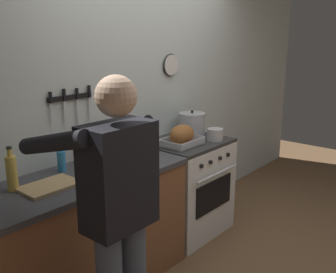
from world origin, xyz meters
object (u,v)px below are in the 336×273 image
object	(u,v)px
stove	(186,186)
cutting_board	(50,186)
roasting_pan	(182,136)
bottle_dish_soap	(61,161)
bottle_vinegar	(121,141)
bottle_soy_sauce	(97,152)
stock_pot	(192,124)
bottle_cooking_oil	(12,172)
saucepan	(215,135)
person_cook	(117,209)
bottle_hot_sauce	(87,153)

from	to	relation	value
stove	cutting_board	xyz separation A→B (m)	(-1.47, -0.02, 0.46)
roasting_pan	bottle_dish_soap	world-z (taller)	bottle_dish_soap
bottle_vinegar	bottle_soy_sauce	bearing A→B (deg)	-166.93
stove	stock_pot	world-z (taller)	stock_pot
bottle_cooking_oil	bottle_vinegar	size ratio (longest dim) A/B	1.15
stock_pot	bottle_dish_soap	xyz separation A→B (m)	(-1.46, 0.06, -0.03)
saucepan	bottle_vinegar	xyz separation A→B (m)	(-0.84, 0.36, 0.05)
cutting_board	bottle_vinegar	xyz separation A→B (m)	(0.80, 0.20, 0.09)
person_cook	bottle_soy_sauce	xyz separation A→B (m)	(0.52, 0.78, 0.04)
bottle_cooking_oil	roasting_pan	bearing A→B (deg)	-6.51
stock_pot	bottle_cooking_oil	xyz separation A→B (m)	(-1.87, -0.01, 0.01)
bottle_soy_sauce	bottle_hot_sauce	distance (m)	0.08
roasting_pan	cutting_board	size ratio (longest dim) A/B	0.98
person_cook	cutting_board	distance (m)	0.65
roasting_pan	bottle_vinegar	bearing A→B (deg)	155.19
stove	bottle_vinegar	bearing A→B (deg)	165.24
stove	bottle_vinegar	xyz separation A→B (m)	(-0.66, 0.17, 0.55)
stove	roasting_pan	size ratio (longest dim) A/B	2.56
stove	roasting_pan	xyz separation A→B (m)	(-0.15, -0.06, 0.54)
person_cook	bottle_cooking_oil	distance (m)	0.80
roasting_pan	bottle_soy_sauce	world-z (taller)	bottle_soy_sauce
stock_pot	bottle_vinegar	size ratio (longest dim) A/B	1.05
person_cook	bottle_vinegar	size ratio (longest dim) A/B	6.69
person_cook	cutting_board	size ratio (longest dim) A/B	4.61
bottle_soy_sauce	bottle_hot_sauce	bearing A→B (deg)	132.53
person_cook	bottle_dish_soap	bearing A→B (deg)	-7.99
bottle_cooking_oil	stove	bearing A→B (deg)	-3.80
saucepan	bottle_vinegar	distance (m)	0.92
person_cook	bottle_cooking_oil	size ratio (longest dim) A/B	5.83
bottle_vinegar	bottle_hot_sauce	world-z (taller)	bottle_vinegar
bottle_dish_soap	bottle_vinegar	distance (m)	0.57
stock_pot	bottle_hot_sauce	bearing A→B (deg)	177.70
bottle_hot_sauce	bottle_soy_sauce	bearing A→B (deg)	-47.47
bottle_hot_sauce	bottle_cooking_oil	bearing A→B (deg)	-174.92
bottle_cooking_oil	bottle_soy_sauce	bearing A→B (deg)	-0.37
stove	bottle_soy_sauce	xyz separation A→B (m)	(-0.96, 0.10, 0.55)
bottle_dish_soap	bottle_hot_sauce	world-z (taller)	bottle_hot_sauce
bottle_vinegar	bottle_hot_sauce	bearing A→B (deg)	-178.33
saucepan	stock_pot	bearing A→B (deg)	81.13
saucepan	bottle_dish_soap	size ratio (longest dim) A/B	0.76
stock_pot	bottle_hot_sauce	distance (m)	1.25
bottle_soy_sauce	bottle_dish_soap	size ratio (longest dim) A/B	1.19
person_cook	bottle_cooking_oil	bearing A→B (deg)	19.76
cutting_board	bottle_cooking_oil	world-z (taller)	bottle_cooking_oil
roasting_pan	bottle_cooking_oil	bearing A→B (deg)	173.49
bottle_soy_sauce	person_cook	bearing A→B (deg)	-123.58
roasting_pan	cutting_board	world-z (taller)	roasting_pan
saucepan	bottle_cooking_oil	size ratio (longest dim) A/B	0.52
roasting_pan	bottle_hot_sauce	world-z (taller)	bottle_hot_sauce
stove	roasting_pan	world-z (taller)	roasting_pan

